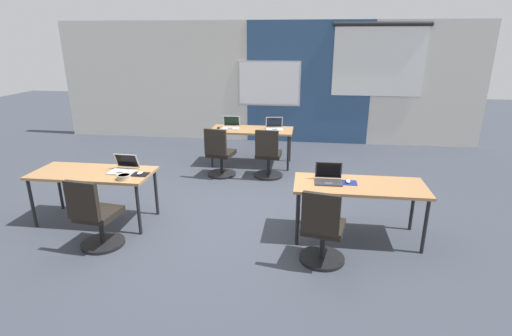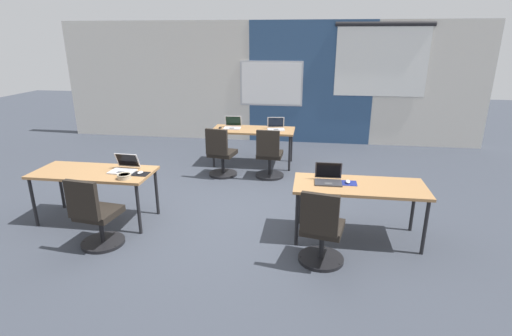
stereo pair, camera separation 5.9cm
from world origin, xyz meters
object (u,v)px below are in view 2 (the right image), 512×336
at_px(desk_near_left, 94,175).
at_px(mouse_near_right_inner, 348,182).
at_px(laptop_near_right_inner, 328,178).
at_px(chair_near_right_inner, 321,234).
at_px(laptop_near_left_inner, 124,168).
at_px(chair_far_right, 269,158).
at_px(chair_near_left_inner, 96,219).
at_px(snack_bowl, 124,176).
at_px(mouse_near_left_inner, 140,173).
at_px(chair_far_left, 221,156).
at_px(desk_far_center, 253,132).
at_px(desk_near_right, 359,189).
at_px(laptop_far_right, 276,127).
at_px(mouse_far_left, 220,128).
at_px(laptop_far_left, 233,126).

bearing_deg(desk_near_left, mouse_near_right_inner, 0.56).
distance_m(laptop_near_right_inner, chair_near_right_inner, 0.83).
distance_m(laptop_near_left_inner, chair_far_right, 2.67).
xyz_separation_m(chair_near_left_inner, snack_bowl, (0.17, 0.48, 0.38)).
relative_size(desk_near_left, mouse_near_left_inner, 14.43).
height_order(laptop_near_left_inner, mouse_near_left_inner, laptop_near_left_inner).
bearing_deg(laptop_near_right_inner, chair_far_right, 115.03).
bearing_deg(chair_far_right, laptop_near_left_inner, 50.83).
bearing_deg(laptop_near_left_inner, chair_far_left, 69.21).
distance_m(mouse_near_left_inner, mouse_near_right_inner, 2.68).
bearing_deg(desk_far_center, laptop_near_right_inner, -63.61).
bearing_deg(laptop_near_right_inner, desk_far_center, 115.85).
distance_m(desk_near_right, chair_far_left, 3.01).
xyz_separation_m(mouse_near_left_inner, snack_bowl, (-0.13, -0.19, 0.01)).
distance_m(desk_far_center, snack_bowl, 3.25).
relative_size(laptop_near_left_inner, chair_near_left_inner, 0.38).
bearing_deg(snack_bowl, laptop_near_right_inner, 5.62).
relative_size(desk_near_right, laptop_near_right_inner, 4.81).
relative_size(laptop_near_left_inner, mouse_near_right_inner, 3.46).
xyz_separation_m(desk_near_right, desk_far_center, (-1.75, 2.80, 0.00)).
height_order(chair_far_left, mouse_near_right_inner, chair_far_left).
relative_size(laptop_far_right, snack_bowl, 2.07).
relative_size(chair_far_left, mouse_near_right_inner, 9.15).
relative_size(mouse_near_right_inner, laptop_far_right, 0.27).
height_order(desk_far_center, mouse_near_right_inner, mouse_near_right_inner).
height_order(desk_far_center, mouse_far_left, mouse_far_left).
relative_size(chair_near_right_inner, chair_far_right, 1.00).
distance_m(laptop_far_left, chair_far_left, 0.92).
bearing_deg(desk_near_left, snack_bowl, -21.30).
distance_m(desk_near_left, laptop_near_left_inner, 0.43).
xyz_separation_m(mouse_near_left_inner, laptop_far_left, (0.65, 2.87, 0.03)).
xyz_separation_m(desk_far_center, laptop_far_left, (-0.42, 0.05, 0.11)).
bearing_deg(laptop_near_right_inner, laptop_far_right, 107.79).
bearing_deg(chair_near_left_inner, chair_far_left, -101.27).
relative_size(laptop_far_left, laptop_near_right_inner, 1.03).
relative_size(desk_near_right, chair_near_right_inner, 1.74).
xyz_separation_m(desk_near_left, laptop_far_left, (1.33, 2.85, 0.11)).
relative_size(chair_near_right_inner, snack_bowl, 5.18).
bearing_deg(laptop_near_right_inner, mouse_near_left_inner, -179.17).
xyz_separation_m(laptop_far_left, chair_far_right, (0.83, -0.79, -0.39)).
height_order(mouse_far_left, chair_far_right, chair_far_right).
relative_size(desk_near_left, desk_near_right, 1.00).
height_order(laptop_near_right_inner, mouse_near_right_inner, laptop_near_right_inner).
xyz_separation_m(laptop_near_left_inner, chair_far_left, (0.87, 1.94, -0.39)).
distance_m(laptop_near_left_inner, chair_near_right_inner, 2.77).
height_order(mouse_near_left_inner, laptop_far_left, laptop_far_left).
distance_m(laptop_near_left_inner, chair_far_left, 2.17).
distance_m(laptop_far_left, mouse_near_right_inner, 3.47).
distance_m(desk_near_right, laptop_far_right, 3.13).
bearing_deg(chair_far_left, laptop_far_left, -83.62).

